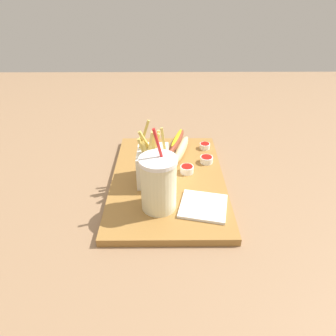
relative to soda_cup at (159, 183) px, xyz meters
The scene contains 9 objects.
ground_plane 0.16m from the soda_cup, 10.12° to the right, with size 2.40×2.40×0.02m, color #8C6B4C.
food_tray 0.15m from the soda_cup, 10.12° to the right, with size 0.49×0.31×0.02m, color olive.
soda_cup is the anchor object (origin of this frame).
fries_basket 0.12m from the soda_cup, ahead, with size 0.10×0.08×0.17m.
hot_dog_1 0.27m from the soda_cup, 11.11° to the right, with size 0.19×0.10×0.06m.
ketchup_cup_1 0.18m from the soda_cup, 26.94° to the right, with size 0.04×0.04×0.02m.
ketchup_cup_2 0.34m from the soda_cup, 26.08° to the right, with size 0.03×0.03×0.02m.
ketchup_cup_3 0.26m from the soda_cup, 34.05° to the right, with size 0.04×0.04×0.02m.
napkin_stack 0.13m from the soda_cup, 92.16° to the right, with size 0.11×0.11×0.01m, color white.
Camera 1 is at (-0.70, 0.01, 0.50)m, focal length 32.08 mm.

